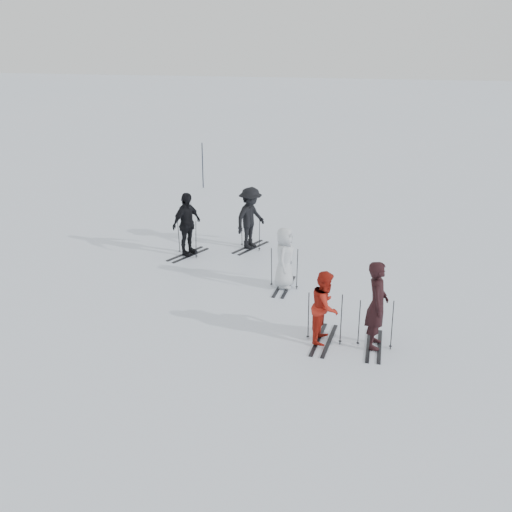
{
  "coord_description": "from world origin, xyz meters",
  "views": [
    {
      "loc": [
        2.58,
        -14.41,
        6.97
      ],
      "look_at": [
        0.0,
        1.0,
        1.0
      ],
      "focal_mm": 45.0,
      "sensor_mm": 36.0,
      "label": 1
    }
  ],
  "objects_px": {
    "skier_grey": "(284,258)",
    "skier_uphill_left": "(187,225)",
    "skier_uphill_far": "(250,219)",
    "piste_marker": "(203,165)",
    "skier_red": "(325,308)",
    "skier_near_dark": "(377,306)"
  },
  "relations": [
    {
      "from": "skier_red",
      "to": "skier_grey",
      "type": "relative_size",
      "value": 1.0
    },
    {
      "from": "skier_grey",
      "to": "skier_red",
      "type": "bearing_deg",
      "value": -150.43
    },
    {
      "from": "skier_grey",
      "to": "skier_uphill_left",
      "type": "distance_m",
      "value": 3.75
    },
    {
      "from": "skier_red",
      "to": "skier_near_dark",
      "type": "bearing_deg",
      "value": -86.61
    },
    {
      "from": "skier_near_dark",
      "to": "piste_marker",
      "type": "height_order",
      "value": "skier_near_dark"
    },
    {
      "from": "skier_grey",
      "to": "piste_marker",
      "type": "xyz_separation_m",
      "value": [
        -4.68,
        9.83,
        0.13
      ]
    },
    {
      "from": "skier_red",
      "to": "skier_uphill_left",
      "type": "xyz_separation_m",
      "value": [
        -4.48,
        4.8,
        0.14
      ]
    },
    {
      "from": "skier_grey",
      "to": "piste_marker",
      "type": "distance_m",
      "value": 10.89
    },
    {
      "from": "skier_uphill_far",
      "to": "piste_marker",
      "type": "distance_m",
      "value": 7.67
    },
    {
      "from": "skier_uphill_far",
      "to": "skier_red",
      "type": "bearing_deg",
      "value": -127.44
    },
    {
      "from": "skier_uphill_far",
      "to": "piste_marker",
      "type": "bearing_deg",
      "value": 52.53
    },
    {
      "from": "skier_red",
      "to": "piste_marker",
      "type": "distance_m",
      "value": 14.01
    },
    {
      "from": "skier_uphill_left",
      "to": "piste_marker",
      "type": "bearing_deg",
      "value": 38.6
    },
    {
      "from": "skier_near_dark",
      "to": "skier_uphill_far",
      "type": "xyz_separation_m",
      "value": [
        -3.81,
        5.83,
        -0.03
      ]
    },
    {
      "from": "skier_red",
      "to": "skier_uphill_left",
      "type": "distance_m",
      "value": 6.56
    },
    {
      "from": "skier_uphill_far",
      "to": "piste_marker",
      "type": "height_order",
      "value": "skier_uphill_far"
    },
    {
      "from": "skier_uphill_far",
      "to": "skier_grey",
      "type": "bearing_deg",
      "value": -126.25
    },
    {
      "from": "skier_uphill_far",
      "to": "piste_marker",
      "type": "relative_size",
      "value": 1.01
    },
    {
      "from": "skier_uphill_left",
      "to": "skier_red",
      "type": "bearing_deg",
      "value": -108.95
    },
    {
      "from": "skier_near_dark",
      "to": "skier_grey",
      "type": "xyz_separation_m",
      "value": [
        -2.39,
        2.94,
        -0.17
      ]
    },
    {
      "from": "skier_grey",
      "to": "piste_marker",
      "type": "relative_size",
      "value": 0.87
    },
    {
      "from": "skier_uphill_left",
      "to": "skier_uphill_far",
      "type": "distance_m",
      "value": 2.02
    }
  ]
}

